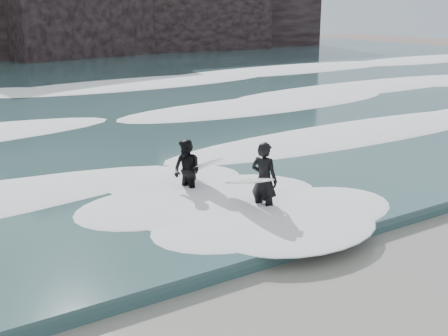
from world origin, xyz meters
The scene contains 7 objects.
ground centered at (0.00, 0.00, 0.00)m, with size 120.00×120.00×0.00m, color #795E53.
sea centered at (0.00, 29.00, 0.15)m, with size 90.00×52.00×0.30m, color #2E4B4D.
foam_near centered at (0.00, 9.00, 0.40)m, with size 60.00×3.20×0.20m, color white.
foam_mid centered at (0.00, 16.00, 0.42)m, with size 60.00×4.00×0.24m, color white.
foam_far centered at (0.00, 25.00, 0.45)m, with size 60.00×4.80×0.30m, color white.
surfer_left centered at (0.37, 5.11, 0.88)m, with size 1.04×1.95×1.74m.
surfer_right centered at (-0.41, 6.94, 0.77)m, with size 1.06×1.76×1.53m.
Camera 1 is at (-6.66, -4.31, 4.62)m, focal length 45.00 mm.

